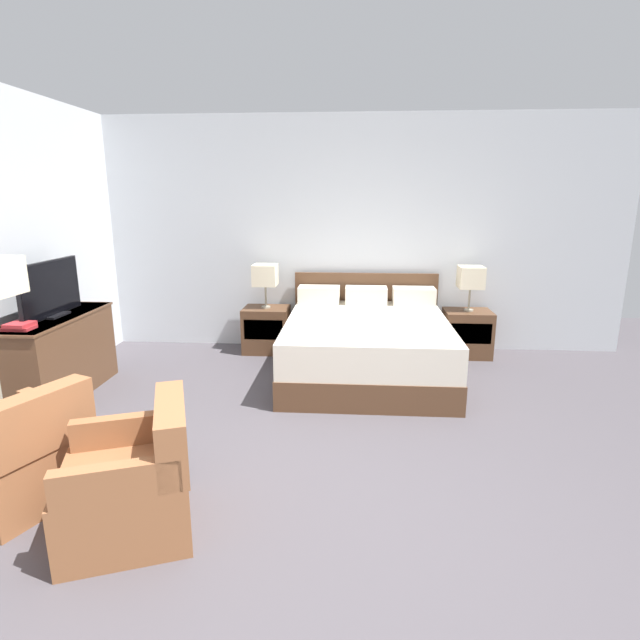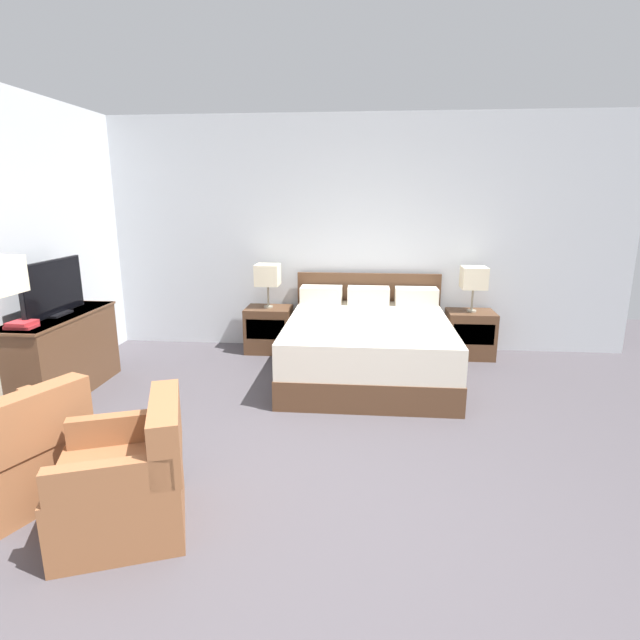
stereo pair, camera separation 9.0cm
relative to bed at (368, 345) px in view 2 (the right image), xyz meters
The scene contains 13 objects.
ground_plane 2.70m from the bed, 97.34° to the right, with size 11.03×11.03×0.00m, color #4C474C.
wall_back 1.55m from the bed, 108.12° to the left, with size 6.93×0.06×2.83m, color silver.
bed is the anchor object (origin of this frame).
nightstand_left 1.42m from the bed, 148.92° to the left, with size 0.55×0.45×0.55m.
nightstand_right 1.42m from the bed, 31.08° to the left, with size 0.55×0.45×0.55m.
table_lamp_left 1.55m from the bed, 148.87° to the left, with size 0.28×0.28×0.53m.
table_lamp_right 1.55m from the bed, 31.13° to the left, with size 0.28×0.28×0.53m.
dresser 3.05m from the bed, 164.60° to the right, with size 0.48×1.34×0.79m.
tv 3.13m from the bed, 164.58° to the right, with size 0.18×0.89×0.52m.
book_red_cover 3.25m from the bed, 156.28° to the right, with size 0.23×0.16×0.03m, color #B7282D.
book_blue_cover 3.25m from the bed, 156.22° to the right, with size 0.19×0.19×0.03m, color #B7282D.
armchair_by_window 3.32m from the bed, 131.50° to the right, with size 0.90×0.89×0.76m.
armchair_companion 3.04m from the bed, 116.72° to the right, with size 0.88×0.88×0.76m.
Camera 2 is at (0.30, -2.48, 1.87)m, focal length 28.00 mm.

